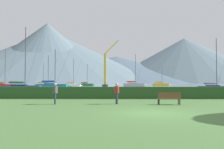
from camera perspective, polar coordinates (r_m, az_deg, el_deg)
The scene contains 21 objects.
ground_plane at distance 12.75m, azimuth 10.47°, elevation -9.66°, with size 1000.00×1000.00×0.00m, color #477038.
harbor_water at distance 149.48m, azimuth 1.65°, elevation -2.55°, with size 320.00×246.00×0.00m, color gray.
hedge_line at distance 23.58m, azimuth 5.97°, elevation -4.61°, with size 80.00×1.20×1.22m, color #284C23.
sailboat_slip_0 at distance 79.36m, azimuth -10.06°, elevation -2.70°, with size 6.64×2.13×10.08m.
sailboat_slip_1 at distance 69.62m, azimuth -16.27°, elevation -2.74°, with size 7.44×2.93×9.61m.
sailboat_slip_2 at distance 48.02m, azimuth 24.71°, elevation -3.09°, with size 6.85×2.36×10.33m.
sailboat_slip_3 at distance 99.49m, azimuth -6.55°, elevation -2.53°, with size 7.20×2.20×9.79m.
sailboat_slip_5 at distance 57.44m, azimuth -14.81°, elevation -2.83°, with size 8.97×3.04×9.92m.
sailboat_slip_6 at distance 104.11m, azimuth 12.37°, elevation -2.44°, with size 8.10×2.45×8.67m.
sailboat_slip_7 at distance 72.35m, azimuth -25.92°, elevation -2.55°, with size 7.81×2.36×11.35m.
sailboat_slip_8 at distance 104.80m, azimuth -17.29°, elevation -2.42°, with size 7.14×2.29×10.41m.
sailboat_slip_9 at distance 82.49m, azimuth 5.63°, elevation -2.57°, with size 8.75×2.60×12.03m.
sailboat_slip_10 at distance 44.84m, azimuth -21.84°, elevation -3.11°, with size 7.95×2.86×12.00m.
park_bench_near_path at distance 17.59m, azimuth 14.33°, elevation -5.73°, with size 1.74×0.53×0.95m.
person_seated_viewer at distance 17.99m, azimuth -14.26°, elevation -4.24°, with size 0.36×0.55×1.65m.
person_standing_walker at distance 17.60m, azimuth 1.22°, elevation -4.36°, with size 0.36×0.55×1.65m.
dock_crane at distance 81.67m, azimuth -1.65°, elevation 0.64°, with size 6.01×2.00×17.07m.
distant_hill_west_ridge at distance 395.86m, azimuth 1.15°, elevation 1.24°, with size 344.07×344.07×46.78m, color #4C6070.
distant_hill_central_peak at distance 319.87m, azimuth -16.17°, elevation 5.27°, with size 194.56×194.56×82.43m, color slate.
distant_hill_east_ridge at distance 397.48m, azimuth 17.95°, elevation 3.40°, with size 278.13×278.13×75.46m, color slate.
distant_hill_far_shoulder at distance 351.26m, azimuth -15.06°, elevation 4.23°, with size 321.46×321.46×77.64m, color slate.
Camera 1 is at (-2.10, -12.45, 1.73)m, focal length 35.94 mm.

